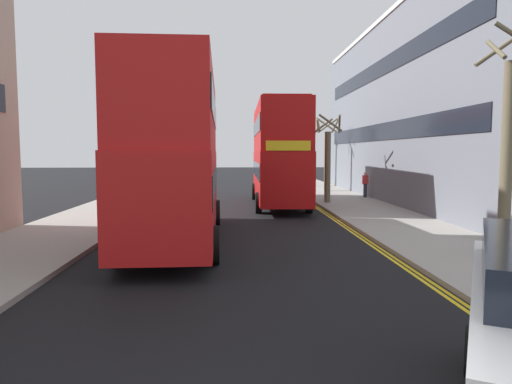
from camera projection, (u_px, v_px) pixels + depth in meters
The scene contains 12 objects.
sidewalk_right at pixel (394, 222), 19.41m from camera, with size 4.00×80.00×0.14m, color #9E9991.
sidewalk_left at pixel (78, 225), 18.83m from camera, with size 4.00×80.00×0.14m, color #9E9991.
kerb_line_outer at pixel (357, 233), 17.33m from camera, with size 0.10×56.00×0.01m, color yellow.
kerb_line_inner at pixel (352, 233), 17.33m from camera, with size 0.10×56.00×0.01m, color yellow.
double_decker_bus_away at pixel (177, 151), 15.46m from camera, with size 3.03×10.87×5.64m.
double_decker_bus_oncoming at pixel (278, 152), 26.01m from camera, with size 2.90×10.84×5.64m.
pedestrian_far at pixel (365, 184), 29.45m from camera, with size 0.34×0.22×1.62m.
street_tree_near at pixel (303, 149), 39.90m from camera, with size 1.82×1.82×6.90m.
street_tree_mid at pixel (507, 146), 12.50m from camera, with size 1.48×1.54×6.22m.
street_tree_far at pixel (328, 161), 26.46m from camera, with size 1.53×1.53×4.99m.
street_tree_distant at pixel (326, 156), 34.61m from camera, with size 1.91×1.96×5.45m.
townhouse_terrace_right at pixel (461, 110), 27.94m from camera, with size 10.08×28.00×11.04m.
Camera 1 is at (-0.13, -2.95, 3.00)m, focal length 32.60 mm.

